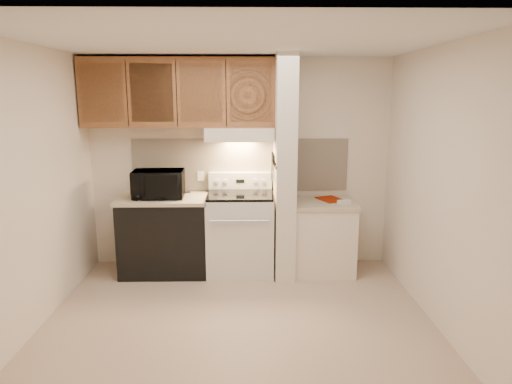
{
  "coord_description": "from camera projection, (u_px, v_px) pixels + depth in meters",
  "views": [
    {
      "loc": [
        0.09,
        -3.98,
        2.06
      ],
      "look_at": [
        0.18,
        0.75,
        1.05
      ],
      "focal_mm": 32.0,
      "sensor_mm": 36.0,
      "label": 1
    }
  ],
  "objects": [
    {
      "name": "outlet",
      "position": [
        201.0,
        176.0,
        5.53
      ],
      "size": [
        0.08,
        0.01,
        0.12
      ],
      "primitive_type": "cube",
      "color": "#F3E3CF",
      "rests_on": "backsplash"
    },
    {
      "name": "knife_handle_e",
      "position": [
        272.0,
        156.0,
        5.26
      ],
      "size": [
        0.02,
        0.02,
        0.1
      ],
      "primitive_type": "cylinder",
      "color": "black",
      "rests_on": "knife_strip"
    },
    {
      "name": "range_knob_right_outer",
      "position": [
        264.0,
        181.0,
        5.47
      ],
      "size": [
        0.05,
        0.02,
        0.05
      ],
      "primitive_type": "cylinder",
      "rotation": [
        1.57,
        0.0,
        0.0
      ],
      "color": "silver",
      "rests_on": "range_backguard"
    },
    {
      "name": "oven_mitt",
      "position": [
        272.0,
        168.0,
        5.37
      ],
      "size": [
        0.03,
        0.1,
        0.24
      ],
      "primitive_type": "cube",
      "color": "slate",
      "rests_on": "partition_pillar"
    },
    {
      "name": "oven_window",
      "position": [
        240.0,
        239.0,
        5.04
      ],
      "size": [
        0.5,
        0.01,
        0.3
      ],
      "primitive_type": "cube",
      "color": "black",
      "rests_on": "range_body"
    },
    {
      "name": "white_box",
      "position": [
        344.0,
        202.0,
        5.19
      ],
      "size": [
        0.16,
        0.13,
        0.04
      ],
      "primitive_type": "cube",
      "rotation": [
        0.0,
        0.0,
        0.33
      ],
      "color": "white",
      "rests_on": "right_countertop"
    },
    {
      "name": "left_countertop",
      "position": [
        164.0,
        199.0,
        5.26
      ],
      "size": [
        1.04,
        0.67,
        0.04
      ],
      "primitive_type": "cube",
      "color": "beige",
      "rests_on": "dishwasher_front"
    },
    {
      "name": "knife_blade_e",
      "position": [
        272.0,
        170.0,
        5.31
      ],
      "size": [
        0.01,
        0.04,
        0.18
      ],
      "primitive_type": "cube",
      "color": "silver",
      "rests_on": "knife_strip"
    },
    {
      "name": "knife_blade_b",
      "position": [
        273.0,
        173.0,
        5.08
      ],
      "size": [
        0.01,
        0.04,
        0.18
      ],
      "primitive_type": "cube",
      "color": "silver",
      "rests_on": "knife_strip"
    },
    {
      "name": "knife_blade_c",
      "position": [
        273.0,
        173.0,
        5.16
      ],
      "size": [
        0.01,
        0.04,
        0.2
      ],
      "primitive_type": "cube",
      "color": "silver",
      "rests_on": "knife_strip"
    },
    {
      "name": "dishwasher_front",
      "position": [
        165.0,
        236.0,
        5.35
      ],
      "size": [
        1.0,
        0.63,
        0.87
      ],
      "primitive_type": "cube",
      "color": "black",
      "rests_on": "floor"
    },
    {
      "name": "pillar_trim",
      "position": [
        274.0,
        163.0,
        5.18
      ],
      "size": [
        0.01,
        0.7,
        0.04
      ],
      "primitive_type": "cube",
      "color": "brown",
      "rests_on": "partition_pillar"
    },
    {
      "name": "cooktop",
      "position": [
        240.0,
        195.0,
        5.26
      ],
      "size": [
        0.74,
        0.64,
        0.03
      ],
      "primitive_type": "cube",
      "color": "black",
      "rests_on": "range_body"
    },
    {
      "name": "cab_door_c",
      "position": [
        201.0,
        93.0,
        5.02
      ],
      "size": [
        0.46,
        0.01,
        0.63
      ],
      "primitive_type": "cube",
      "color": "brown",
      "rests_on": "upper_cabinets"
    },
    {
      "name": "knife_handle_b",
      "position": [
        273.0,
        159.0,
        5.04
      ],
      "size": [
        0.02,
        0.02,
        0.1
      ],
      "primitive_type": "cylinder",
      "color": "black",
      "rests_on": "knife_strip"
    },
    {
      "name": "range_backguard",
      "position": [
        240.0,
        180.0,
        5.51
      ],
      "size": [
        0.76,
        0.08,
        0.2
      ],
      "primitive_type": "cube",
      "color": "silver",
      "rests_on": "range_body"
    },
    {
      "name": "range_hood",
      "position": [
        240.0,
        134.0,
        5.24
      ],
      "size": [
        0.78,
        0.44,
        0.15
      ],
      "primitive_type": "cube",
      "color": "#F3E3CF",
      "rests_on": "upper_cabinets"
    },
    {
      "name": "cab_door_a",
      "position": [
        102.0,
        93.0,
        5.0
      ],
      "size": [
        0.46,
        0.01,
        0.63
      ],
      "primitive_type": "cube",
      "color": "brown",
      "rests_on": "upper_cabinets"
    },
    {
      "name": "teal_jar",
      "position": [
        169.0,
        191.0,
        5.29
      ],
      "size": [
        0.11,
        0.11,
        0.11
      ],
      "primitive_type": "cylinder",
      "rotation": [
        0.0,
        0.0,
        -0.18
      ],
      "color": "#1F5A53",
      "rests_on": "left_countertop"
    },
    {
      "name": "red_folder",
      "position": [
        331.0,
        199.0,
        5.38
      ],
      "size": [
        0.36,
        0.4,
        0.01
      ],
      "primitive_type": "cube",
      "rotation": [
        0.0,
        0.0,
        0.41
      ],
      "color": "#921C02",
      "rests_on": "right_countertop"
    },
    {
      "name": "cab_gap_a",
      "position": [
        127.0,
        93.0,
        5.0
      ],
      "size": [
        0.01,
        0.01,
        0.73
      ],
      "primitive_type": "cube",
      "color": "black",
      "rests_on": "upper_cabinets"
    },
    {
      "name": "right_countertop",
      "position": [
        324.0,
        203.0,
        5.29
      ],
      "size": [
        0.74,
        0.64,
        0.04
      ],
      "primitive_type": "cube",
      "color": "beige",
      "rests_on": "right_cab_base"
    },
    {
      "name": "knife_blade_a",
      "position": [
        274.0,
        173.0,
        5.01
      ],
      "size": [
        0.01,
        0.03,
        0.16
      ],
      "primitive_type": "cube",
      "color": "silver",
      "rests_on": "knife_strip"
    },
    {
      "name": "knife_handle_d",
      "position": [
        273.0,
        157.0,
        5.19
      ],
      "size": [
        0.02,
        0.02,
        0.1
      ],
      "primitive_type": "cylinder",
      "color": "black",
      "rests_on": "knife_strip"
    },
    {
      "name": "range_display",
      "position": [
        240.0,
        181.0,
        5.47
      ],
      "size": [
        0.1,
        0.01,
        0.04
      ],
      "primitive_type": "cube",
      "color": "black",
      "rests_on": "range_backguard"
    },
    {
      "name": "cab_door_b",
      "position": [
        152.0,
        93.0,
        5.01
      ],
      "size": [
        0.46,
        0.01,
        0.63
      ],
      "primitive_type": "cube",
      "color": "brown",
      "rests_on": "upper_cabinets"
    },
    {
      "name": "ceiling",
      "position": [
        236.0,
        41.0,
        3.8
      ],
      "size": [
        3.6,
        3.6,
        0.0
      ],
      "primitive_type": "plane",
      "rotation": [
        3.14,
        0.0,
        0.0
      ],
      "color": "white",
      "rests_on": "wall_back"
    },
    {
      "name": "upper_cabinets",
      "position": [
        179.0,
        93.0,
        5.17
      ],
      "size": [
        2.18,
        0.33,
        0.77
      ],
      "primitive_type": "cube",
      "color": "brown",
      "rests_on": "wall_back"
    },
    {
      "name": "hood_lip",
      "position": [
        239.0,
        140.0,
        5.04
      ],
      "size": [
        0.78,
        0.04,
        0.06
      ],
      "primitive_type": "cube",
      "color": "#F3E3CF",
      "rests_on": "range_hood"
    },
    {
      "name": "cab_gap_c",
      "position": [
        226.0,
        93.0,
        5.02
      ],
      "size": [
        0.01,
        0.01,
        0.73
      ],
      "primitive_type": "cube",
      "color": "black",
      "rests_on": "upper_cabinets"
    },
    {
      "name": "range_knob_left_inner",
      "position": [
        225.0,
        181.0,
        5.46
      ],
      "size": [
        0.05,
        0.02,
        0.05
      ],
      "primitive_type": "cylinder",
      "rotation": [
        1.57,
        0.0,
        0.0
      ],
      "color": "silver",
      "rests_on": "range_backguard"
    },
    {
      "name": "range_knob_right_inner",
      "position": [
        255.0,
        181.0,
        5.47
      ],
      "size": [
        0.05,
        0.02,
        0.05
      ],
      "primitive_type": "cylinder",
      "rotation": [
        1.57,
        0.0,
        0.0
      ],
      "color": "silver",
      "rests_on": "range_backguard"
    },
    {
      "name": "range_knob_left_outer",
      "position": [
        217.0,
        181.0,
        5.46
      ],
      "size": [
        0.05,
        0.02,
        0.05
      ],
      "primitive_type": "cylinder",
      "rotation": [
        1.57,
        0.0,
        0.0
      ],
      "color": "silver",
      "rests_on": "range_backguard"
    },
    {
      "name": "cab_gap_b",
      "position": [
        177.0,
        93.0,
        5.01
      ],
      "size": [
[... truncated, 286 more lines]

